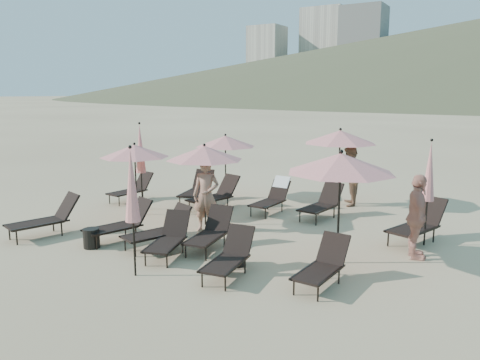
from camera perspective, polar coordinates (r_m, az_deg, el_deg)
The scene contains 28 objects.
ground at distance 10.44m, azimuth -4.58°, elevation -9.60°, with size 800.00×800.00×0.00m, color #D6BA8C.
hotel_skyline at distance 297.03m, azimuth 11.66°, elevation 14.39°, with size 109.00×82.00×55.00m.
lounger_0 at distance 12.91m, azimuth -22.56°, elevation -4.26°, with size 1.14×1.87×1.01m.
lounger_1 at distance 11.94m, azimuth -14.32°, elevation -5.04°, with size 1.08×1.78×0.96m.
lounger_2 at distance 11.23m, azimuth -9.78°, elevation -5.90°, with size 1.14×1.75×0.94m.
lounger_3 at distance 10.63m, azimuth -8.71°, elevation -6.96°, with size 1.04×1.66×0.89m.
lounger_4 at distance 9.40m, azimuth -1.30°, elevation -9.23°, with size 0.79×1.60×0.88m.
lounger_5 at distance 9.10m, azimuth 10.07°, elevation -10.13°, with size 0.66×1.54×0.87m.
lounger_6 at distance 16.14m, azimuth -13.02°, elevation -1.00°, with size 0.80×1.66×0.92m.
lounger_7 at distance 15.56m, azimuth -5.22°, elevation -1.04°, with size 1.06×1.86×1.01m.
lounger_8 at distance 14.64m, azimuth -3.02°, elevation -1.75°, with size 1.09×1.87×1.01m.
lounger_9 at distance 14.30m, azimuth 4.00°, elevation -1.99°, with size 0.69×1.67×1.02m.
lounger_10 at distance 13.77m, azimuth 9.98°, elevation -2.79°, with size 0.87×1.74×0.96m.
lounger_11 at distance 12.22m, azimuth 20.88°, elevation -4.92°, with size 1.21×1.90×1.02m.
lounger_12 at distance 10.94m, azimuth -3.66°, elevation -6.29°, with size 0.84×1.66×0.91m.
umbrella_open_0 at distance 14.03m, azimuth -12.73°, elevation 3.47°, with size 2.02×2.02×2.17m.
umbrella_open_1 at distance 12.66m, azimuth -4.36°, elevation 3.29°, with size 2.10×2.10×2.26m.
umbrella_open_2 at distance 9.88m, azimuth 12.18°, elevation 2.02°, with size 2.28×2.28×2.45m.
umbrella_open_3 at distance 15.97m, azimuth -1.80°, elevation 4.74°, with size 2.07×2.07×2.23m.
umbrella_open_4 at distance 15.22m, azimuth 12.11°, elevation 5.15°, with size 2.33×2.33×2.51m.
umbrella_closed_0 at distance 9.26m, azimuth -13.07°, elevation -0.74°, with size 0.31×0.31×2.62m.
umbrella_closed_1 at distance 11.75m, azimuth 22.09°, elevation 0.92°, with size 0.30×0.30×2.56m.
umbrella_closed_2 at distance 14.67m, azimuth -12.06°, elevation 3.70°, with size 0.32×0.32×2.72m.
side_table_0 at distance 11.62m, azimuth -17.66°, elevation -6.77°, with size 0.38×0.38×0.46m, color black.
side_table_1 at distance 10.01m, azimuth -0.53°, elevation -9.26°, with size 0.39×0.39×0.41m, color black.
beachgoer_a at distance 12.24m, azimuth -4.16°, elevation -1.88°, with size 0.70×0.46×1.92m, color #A16E57.
beachgoer_b at distance 15.41m, azimuth 13.17°, elevation 0.47°, with size 0.94×0.73×1.92m, color #8D6349.
beachgoer_c at distance 10.92m, azimuth 20.76°, elevation -4.22°, with size 1.10×0.46×1.88m, color tan.
Camera 1 is at (5.72, -7.96, 3.61)m, focal length 35.00 mm.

